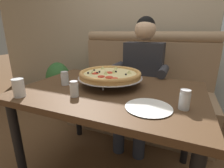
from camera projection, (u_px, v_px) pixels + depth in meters
back_wall_with_window at (154, 11)px, 2.28m from camera, size 6.00×0.12×2.80m
booth_bench at (140, 93)px, 2.08m from camera, size 1.64×0.78×1.13m
dining_table at (111, 101)px, 1.21m from camera, size 1.25×0.87×0.74m
diner_main at (141, 74)px, 1.73m from camera, size 0.54×0.64×1.27m
pizza at (110, 74)px, 1.24m from camera, size 0.48×0.48×0.12m
shaker_oregano at (65, 79)px, 1.26m from camera, size 0.06×0.06×0.10m
shaker_pepper_flakes at (74, 90)px, 1.03m from camera, size 0.05×0.05×0.10m
shaker_parmesan at (184, 101)px, 0.86m from camera, size 0.06×0.06×0.11m
plate_near_left at (149, 106)px, 0.88m from camera, size 0.25×0.25×0.02m
drinking_glass at (19, 89)px, 1.03m from camera, size 0.07×0.07×0.11m
potted_plant at (59, 83)px, 2.52m from camera, size 0.36×0.36×0.70m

